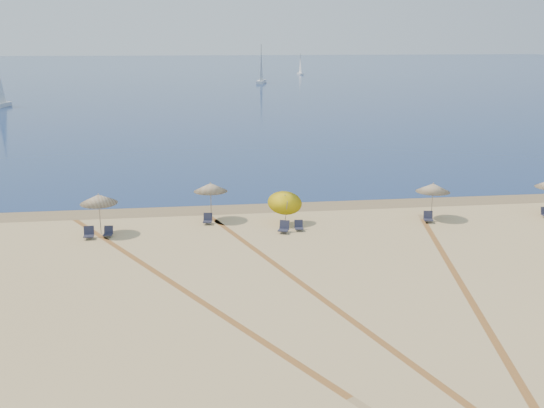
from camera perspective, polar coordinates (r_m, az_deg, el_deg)
The scene contains 16 objects.
ground at distance 22.66m, azimuth 7.17°, elevation -16.30°, with size 160.00×160.00×0.00m, color tan.
ocean at distance 244.00m, azimuth -6.69°, elevation 12.08°, with size 500.00×500.00×0.00m, color #0C2151.
wet_sand at distance 44.56m, azimuth -0.70°, elevation -0.30°, with size 500.00×500.00×0.00m, color olive.
umbrella_1 at distance 39.40m, azimuth -15.53°, elevation 0.45°, with size 2.25×2.28×2.57m.
umbrella_2 at distance 41.16m, azimuth -5.62°, elevation 1.53°, with size 2.22×2.22×2.56m.
umbrella_3 at distance 40.09m, azimuth 1.20°, elevation 0.40°, with size 2.21×2.20×2.44m.
umbrella_4 at distance 42.65m, azimuth 14.48°, elevation 1.45°, with size 2.26×2.26×2.46m.
chair_2 at distance 39.20m, azimuth -16.36°, elevation -2.58°, with size 0.64×0.74×0.73m.
chair_3 at distance 39.25m, azimuth -14.71°, elevation -2.49°, with size 0.59×0.67×0.64m.
chair_4 at distance 40.77m, azimuth -5.88°, elevation -1.39°, with size 0.67×0.75×0.69m.
chair_5 at distance 38.75m, azimuth 1.09°, elevation -2.15°, with size 0.84×0.89×0.74m.
chair_6 at distance 39.21m, azimuth 2.46°, elevation -2.02°, with size 0.57×0.66×0.64m.
chair_7 at distance 42.20m, azimuth 14.06°, elevation -1.19°, with size 0.73×0.81×0.71m.
sailboat_0 at distance 169.32m, azimuth -0.99°, elevation 12.00°, with size 3.55×7.03×10.16m.
sailboat_1 at distance 209.80m, azimuth 2.59°, elevation 12.27°, with size 1.47×4.58×6.71m.
tire_tracks at distance 30.60m, azimuth 3.29°, elevation -7.58°, with size 49.93×41.33×0.00m.
Camera 1 is at (-5.29, -18.67, 11.70)m, focal length 41.28 mm.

